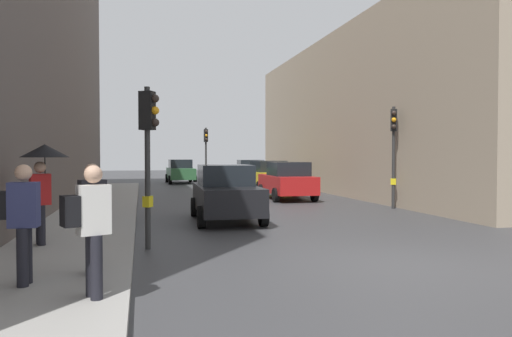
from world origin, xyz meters
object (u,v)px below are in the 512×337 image
object	(u,v)px
pedestrian_with_black_backpack	(90,223)
car_white_compact	(250,173)
car_dark_suv	(226,193)
traffic_light_near_right	(148,137)
pedestrian_with_grey_backpack	(21,217)
car_yellow_taxi	(268,176)
pedestrian_with_umbrella	(43,166)
pedestrian_in_dark_coat	(92,213)
car_green_estate	(181,171)
traffic_light_mid_street	(394,138)
traffic_light_far_median	(206,146)
car_red_sedan	(287,181)

from	to	relation	value
pedestrian_with_black_backpack	car_white_compact	bearing A→B (deg)	72.73
car_dark_suv	car_white_compact	world-z (taller)	same
car_white_compact	traffic_light_near_right	bearing A→B (deg)	-108.34
car_dark_suv	pedestrian_with_grey_backpack	xyz separation A→B (m)	(-4.32, -7.30, 0.29)
car_yellow_taxi	car_white_compact	xyz separation A→B (m)	(0.20, 5.56, 0.00)
pedestrian_with_umbrella	pedestrian_with_black_backpack	xyz separation A→B (m)	(1.36, -4.31, -0.68)
car_dark_suv	pedestrian_with_umbrella	distance (m)	6.13
pedestrian_with_grey_backpack	pedestrian_in_dark_coat	size ratio (longest dim) A/B	1.00
car_green_estate	car_white_compact	bearing A→B (deg)	-39.52
car_white_compact	pedestrian_with_black_backpack	xyz separation A→B (m)	(-8.03, -25.82, 0.29)
traffic_light_near_right	traffic_light_mid_street	world-z (taller)	traffic_light_mid_street
car_green_estate	pedestrian_with_black_backpack	size ratio (longest dim) A/B	2.40
car_green_estate	car_yellow_taxi	world-z (taller)	same
traffic_light_far_median	car_red_sedan	bearing A→B (deg)	-75.94
pedestrian_with_umbrella	car_green_estate	bearing A→B (deg)	79.00
car_green_estate	pedestrian_with_grey_backpack	bearing A→B (deg)	-99.12
pedestrian_with_grey_backpack	car_dark_suv	bearing A→B (deg)	59.39
traffic_light_mid_street	pedestrian_with_black_backpack	size ratio (longest dim) A/B	2.23
pedestrian_with_black_backpack	car_yellow_taxi	bearing A→B (deg)	68.88
pedestrian_with_black_backpack	car_green_estate	bearing A→B (deg)	83.17
car_red_sedan	pedestrian_with_umbrella	xyz separation A→B (m)	(-8.70, -10.54, 0.96)
traffic_light_far_median	car_green_estate	distance (m)	5.19
traffic_light_near_right	pedestrian_with_umbrella	bearing A→B (deg)	173.75
car_dark_suv	pedestrian_in_dark_coat	bearing A→B (deg)	-116.30
car_dark_suv	car_red_sedan	bearing A→B (deg)	58.41
traffic_light_near_right	pedestrian_with_black_backpack	size ratio (longest dim) A/B	2.01
traffic_light_mid_street	car_white_compact	bearing A→B (deg)	97.68
car_dark_suv	pedestrian_with_umbrella	world-z (taller)	pedestrian_with_umbrella
traffic_light_mid_street	traffic_light_far_median	bearing A→B (deg)	109.79
traffic_light_far_median	car_yellow_taxi	bearing A→B (deg)	-56.85
car_yellow_taxi	pedestrian_in_dark_coat	size ratio (longest dim) A/B	2.43
traffic_light_far_median	traffic_light_mid_street	xyz separation A→B (m)	(5.31, -14.76, 0.03)
car_dark_suv	pedestrian_in_dark_coat	size ratio (longest dim) A/B	2.41
car_yellow_taxi	pedestrian_with_umbrella	bearing A→B (deg)	-119.95
traffic_light_mid_street	pedestrian_in_dark_coat	distance (m)	13.52
pedestrian_with_grey_backpack	pedestrian_in_dark_coat	bearing A→B (deg)	27.05
car_green_estate	pedestrian_with_grey_backpack	xyz separation A→B (m)	(-4.59, -28.60, 0.29)
car_red_sedan	pedestrian_with_grey_backpack	bearing A→B (deg)	-121.08
car_red_sedan	pedestrian_with_umbrella	bearing A→B (deg)	-129.55
car_yellow_taxi	pedestrian_with_black_backpack	world-z (taller)	pedestrian_with_black_backpack
car_red_sedan	pedestrian_with_grey_backpack	distance (m)	16.26
traffic_light_near_right	car_dark_suv	xyz separation A→B (m)	(2.44, 4.15, -1.58)
car_green_estate	pedestrian_with_black_backpack	world-z (taller)	pedestrian_with_black_backpack
pedestrian_with_grey_backpack	car_red_sedan	bearing A→B (deg)	58.92
car_red_sedan	car_white_compact	world-z (taller)	same
pedestrian_with_umbrella	car_white_compact	bearing A→B (deg)	66.41
car_dark_suv	car_yellow_taxi	distance (m)	12.88
car_dark_suv	pedestrian_with_black_backpack	bearing A→B (deg)	-111.65
car_red_sedan	car_yellow_taxi	xyz separation A→B (m)	(0.49, 5.41, 0.00)
traffic_light_near_right	car_red_sedan	size ratio (longest dim) A/B	0.84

